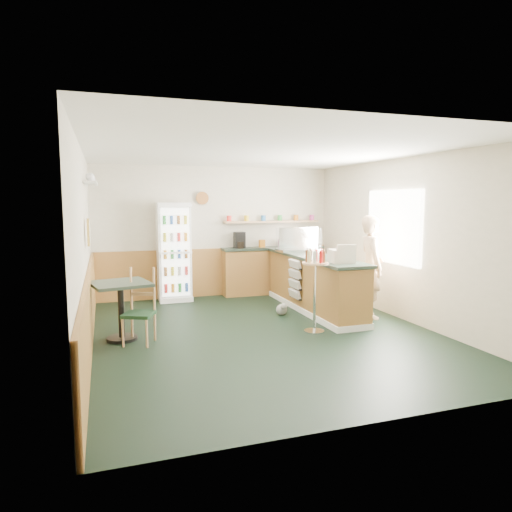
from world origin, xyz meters
name	(u,v)px	position (x,y,z in m)	size (l,w,h in m)	color
ground	(263,333)	(0.00, 0.00, 0.00)	(6.00, 6.00, 0.00)	black
room_envelope	(235,230)	(-0.23, 0.73, 1.52)	(5.04, 6.02, 2.72)	beige
service_counter	(314,285)	(1.35, 1.07, 0.46)	(0.68, 3.01, 1.01)	#AC6E37
back_counter	(272,268)	(1.19, 2.80, 0.55)	(2.24, 0.42, 1.69)	#AC6E37
drinks_fridge	(174,252)	(-0.93, 2.74, 0.98)	(0.65, 0.54, 1.96)	white
display_case	(299,240)	(1.35, 1.78, 1.24)	(0.82, 0.43, 0.46)	silver
cash_register	(341,256)	(1.35, 0.09, 1.11)	(0.35, 0.37, 0.20)	beige
shopkeeper	(371,267)	(2.05, 0.31, 0.88)	(0.58, 0.42, 1.75)	tan
condiment_stand	(315,278)	(0.75, -0.20, 0.84)	(0.40, 0.40, 1.25)	silver
newspaper_rack	(295,279)	(0.99, 1.12, 0.58)	(0.09, 0.45, 0.71)	black
cafe_table	(121,299)	(-2.05, 0.31, 0.59)	(0.91, 0.91, 0.84)	black
cafe_chair	(138,304)	(-1.83, 0.13, 0.55)	(0.52, 0.53, 1.06)	black
dog_doorstop	(282,309)	(0.66, 0.91, 0.11)	(0.19, 0.25, 0.23)	#999994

